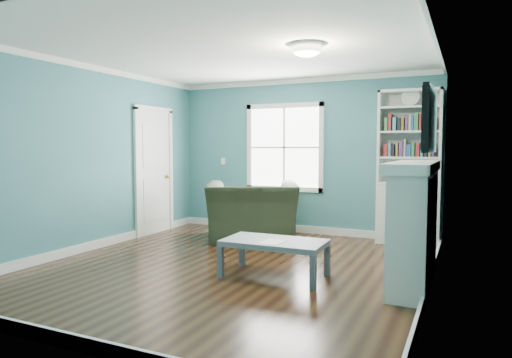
% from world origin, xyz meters
% --- Properties ---
extents(floor, '(5.00, 5.00, 0.00)m').
position_xyz_m(floor, '(0.00, 0.00, 0.00)').
color(floor, black).
rests_on(floor, ground).
extents(room_walls, '(5.00, 5.00, 5.00)m').
position_xyz_m(room_walls, '(0.00, 0.00, 1.58)').
color(room_walls, '#38717A').
rests_on(room_walls, ground).
extents(trim, '(4.50, 5.00, 2.60)m').
position_xyz_m(trim, '(0.00, 0.00, 1.24)').
color(trim, white).
rests_on(trim, ground).
extents(window, '(1.40, 0.06, 1.50)m').
position_xyz_m(window, '(-0.30, 2.49, 1.45)').
color(window, white).
rests_on(window, room_walls).
extents(bookshelf, '(0.90, 0.35, 2.31)m').
position_xyz_m(bookshelf, '(1.77, 2.30, 0.92)').
color(bookshelf, silver).
rests_on(bookshelf, ground).
extents(fireplace, '(0.44, 1.58, 1.30)m').
position_xyz_m(fireplace, '(2.08, 0.20, 0.64)').
color(fireplace, black).
rests_on(fireplace, ground).
extents(tv, '(0.06, 1.10, 0.65)m').
position_xyz_m(tv, '(2.20, 0.20, 1.72)').
color(tv, black).
rests_on(tv, fireplace).
extents(door, '(0.12, 0.98, 2.17)m').
position_xyz_m(door, '(-2.22, 1.40, 1.07)').
color(door, silver).
rests_on(door, ground).
extents(ceiling_fixture, '(0.38, 0.38, 0.15)m').
position_xyz_m(ceiling_fixture, '(0.90, 0.10, 2.55)').
color(ceiling_fixture, white).
rests_on(ceiling_fixture, room_walls).
extents(light_switch, '(0.08, 0.01, 0.12)m').
position_xyz_m(light_switch, '(-1.50, 2.48, 1.20)').
color(light_switch, white).
rests_on(light_switch, room_walls).
extents(recliner, '(1.63, 1.40, 1.21)m').
position_xyz_m(recliner, '(-0.49, 1.60, 0.60)').
color(recliner, black).
rests_on(recliner, ground).
extents(coffee_table, '(1.15, 0.64, 0.41)m').
position_xyz_m(coffee_table, '(0.62, -0.14, 0.36)').
color(coffee_table, '#4F555E').
rests_on(coffee_table, ground).
extents(paper_sheet, '(0.25, 0.31, 0.00)m').
position_xyz_m(paper_sheet, '(0.64, -0.25, 0.41)').
color(paper_sheet, white).
rests_on(paper_sheet, coffee_table).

